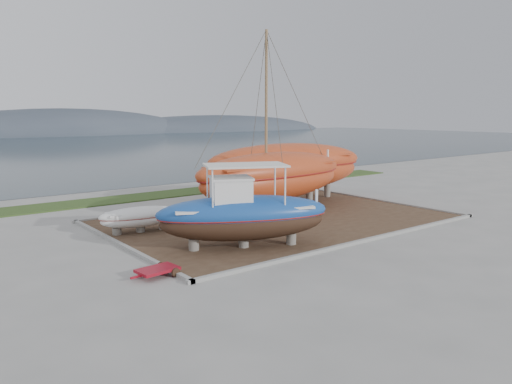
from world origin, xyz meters
TOP-DOWN VIEW (x-y plane):
  - ground at (0.00, 0.00)m, footprint 140.00×140.00m
  - dirt_patch at (0.00, 4.00)m, footprint 18.00×12.00m
  - curb_frame at (0.00, 4.00)m, footprint 18.60×12.60m
  - grass_strip at (0.00, 15.50)m, footprint 44.00×3.00m
  - sea at (0.00, 70.00)m, footprint 260.00×100.00m
  - blue_caique at (-4.98, 0.45)m, footprint 7.84×5.29m
  - white_dinghy at (-7.32, 5.86)m, footprint 4.20×2.06m
  - orange_sailboat at (1.13, 5.80)m, footprint 10.88×3.59m
  - orange_bare_hull at (4.26, 8.15)m, footprint 11.78×5.57m
  - red_trailer at (-9.69, -0.68)m, footprint 2.28×1.29m

SIDE VIEW (x-z plane):
  - ground at x=0.00m, z-range 0.00..0.00m
  - sea at x=0.00m, z-range -0.02..0.02m
  - dirt_patch at x=0.00m, z-range 0.00..0.06m
  - grass_strip at x=0.00m, z-range 0.00..0.08m
  - curb_frame at x=0.00m, z-range 0.00..0.15m
  - red_trailer at x=-9.69m, z-range 0.00..0.31m
  - white_dinghy at x=-7.32m, z-range 0.06..1.27m
  - blue_caique at x=-4.98m, z-range 0.06..3.69m
  - orange_bare_hull at x=4.26m, z-range 0.06..3.78m
  - orange_sailboat at x=1.13m, z-range 0.06..10.45m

